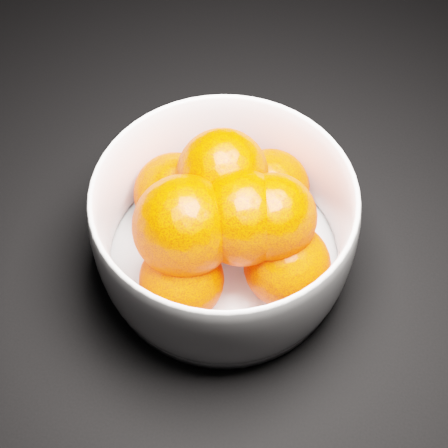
# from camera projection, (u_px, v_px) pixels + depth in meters

# --- Properties ---
(bowl) EXTENTS (0.23, 0.23, 0.11)m
(bowl) POSITION_uv_depth(u_px,v_px,m) (224.00, 228.00, 0.55)
(bowl) COLOR silver
(bowl) RESTS_ON ground
(orange_pile) EXTENTS (0.19, 0.19, 0.12)m
(orange_pile) POSITION_uv_depth(u_px,v_px,m) (227.00, 218.00, 0.53)
(orange_pile) COLOR #FF2F00
(orange_pile) RESTS_ON bowl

